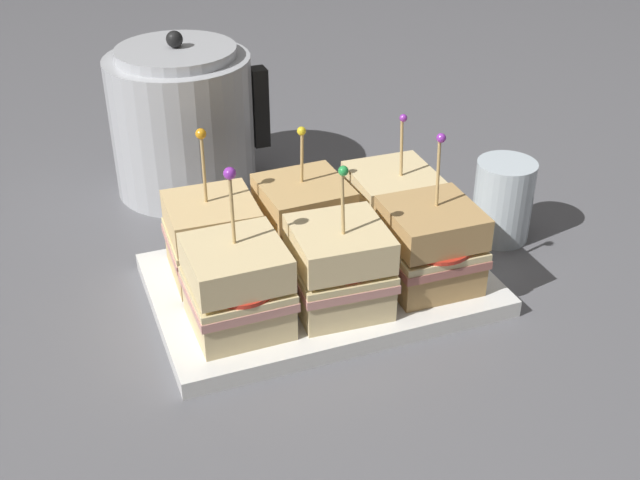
# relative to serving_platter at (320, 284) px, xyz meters

# --- Properties ---
(ground_plane) EXTENTS (6.00, 6.00, 0.00)m
(ground_plane) POSITION_rel_serving_platter_xyz_m (0.00, 0.00, -0.01)
(ground_plane) COLOR slate
(serving_platter) EXTENTS (0.34, 0.23, 0.02)m
(serving_platter) POSITION_rel_serving_platter_xyz_m (0.00, 0.00, 0.00)
(serving_platter) COLOR white
(serving_platter) RESTS_ON ground_plane
(sandwich_front_left) EXTENTS (0.09, 0.09, 0.16)m
(sandwich_front_left) POSITION_rel_serving_platter_xyz_m (-0.10, -0.05, 0.05)
(sandwich_front_left) COLOR beige
(sandwich_front_left) RESTS_ON serving_platter
(sandwich_front_center) EXTENTS (0.10, 0.10, 0.15)m
(sandwich_front_center) POSITION_rel_serving_platter_xyz_m (0.00, -0.05, 0.05)
(sandwich_front_center) COLOR beige
(sandwich_front_center) RESTS_ON serving_platter
(sandwich_front_right) EXTENTS (0.09, 0.09, 0.16)m
(sandwich_front_right) POSITION_rel_serving_platter_xyz_m (0.10, -0.05, 0.05)
(sandwich_front_right) COLOR tan
(sandwich_front_right) RESTS_ON serving_platter
(sandwich_back_left) EXTENTS (0.09, 0.09, 0.16)m
(sandwich_back_left) POSITION_rel_serving_platter_xyz_m (-0.10, 0.05, 0.05)
(sandwich_back_left) COLOR #DBB77A
(sandwich_back_left) RESTS_ON serving_platter
(sandwich_back_center) EXTENTS (0.09, 0.09, 0.15)m
(sandwich_back_center) POSITION_rel_serving_platter_xyz_m (-0.00, 0.05, 0.05)
(sandwich_back_center) COLOR tan
(sandwich_back_center) RESTS_ON serving_platter
(sandwich_back_right) EXTENTS (0.09, 0.09, 0.15)m
(sandwich_back_right) POSITION_rel_serving_platter_xyz_m (0.10, 0.05, 0.05)
(sandwich_back_right) COLOR beige
(sandwich_back_right) RESTS_ON serving_platter
(kettle_steel) EXTENTS (0.20, 0.18, 0.20)m
(kettle_steel) POSITION_rel_serving_platter_xyz_m (-0.07, 0.29, 0.08)
(kettle_steel) COLOR #B7BABF
(kettle_steel) RESTS_ON ground_plane
(drinking_glass) EXTENTS (0.07, 0.07, 0.09)m
(drinking_glass) POSITION_rel_serving_platter_xyz_m (0.23, 0.03, 0.04)
(drinking_glass) COLOR silver
(drinking_glass) RESTS_ON ground_plane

